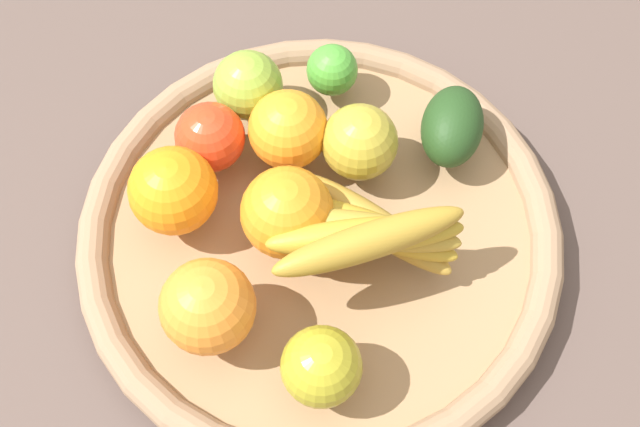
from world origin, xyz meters
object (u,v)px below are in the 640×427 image
object	(u,v)px
apple_3	(248,85)
orange_0	(173,191)
orange_2	(208,306)
lime_0	(332,70)
orange_3	(287,130)
apple_2	(321,366)
orange_1	(288,214)
banana_bunch	(367,231)
avocado	(452,126)
apple_1	(360,142)
apple_0	(210,137)

from	to	relation	value
apple_3	orange_0	world-z (taller)	orange_0
orange_2	lime_0	distance (m)	0.28
orange_0	orange_3	xyz separation A→B (m)	(0.03, -0.12, -0.00)
apple_3	apple_2	distance (m)	0.29
orange_1	banana_bunch	world-z (taller)	banana_bunch
lime_0	banana_bunch	bearing A→B (deg)	168.08
apple_3	orange_0	size ratio (longest dim) A/B	0.85
apple_2	orange_1	bearing A→B (deg)	-8.32
apple_3	avocado	size ratio (longest dim) A/B	0.79
orange_2	avocado	distance (m)	0.29
banana_bunch	lime_0	bearing A→B (deg)	-11.92
banana_bunch	orange_0	distance (m)	0.18
apple_3	avocado	world-z (taller)	apple_3
avocado	lime_0	world-z (taller)	avocado
apple_1	orange_0	size ratio (longest dim) A/B	0.89
orange_0	apple_0	size ratio (longest dim) A/B	1.21
banana_bunch	apple_2	size ratio (longest dim) A/B	2.57
orange_2	apple_2	world-z (taller)	orange_2
lime_0	apple_0	bearing A→B (deg)	105.76
apple_3	apple_2	world-z (taller)	apple_3
banana_bunch	apple_2	world-z (taller)	banana_bunch
banana_bunch	avocado	size ratio (longest dim) A/B	2.00
apple_3	orange_3	xyz separation A→B (m)	(-0.06, -0.02, 0.00)
apple_1	orange_2	distance (m)	0.21
orange_2	apple_0	xyz separation A→B (m)	(0.17, -0.05, -0.01)
apple_0	lime_0	distance (m)	0.14
apple_2	apple_1	bearing A→B (deg)	-30.11
orange_3	orange_2	bearing A→B (deg)	140.01
apple_2	apple_0	xyz separation A→B (m)	(0.24, 0.02, -0.00)
apple_2	apple_0	distance (m)	0.25
apple_0	lime_0	world-z (taller)	apple_0
orange_2	avocado	xyz separation A→B (m)	(0.10, -0.27, -0.01)
apple_2	lime_0	world-z (taller)	apple_2
avocado	lime_0	bearing A→B (deg)	37.68
orange_2	orange_1	bearing A→B (deg)	-57.43
orange_1	apple_0	size ratio (longest dim) A/B	1.25
banana_bunch	lime_0	distance (m)	0.19
apple_1	orange_1	bearing A→B (deg)	119.76
apple_1	orange_2	bearing A→B (deg)	121.20
apple_0	avocado	xyz separation A→B (m)	(-0.07, -0.22, -0.00)
banana_bunch	apple_3	distance (m)	0.20
orange_2	orange_3	size ratio (longest dim) A/B	1.08
apple_3	apple_0	size ratio (longest dim) A/B	1.03
orange_2	apple_2	distance (m)	0.11
apple_2	orange_2	bearing A→B (deg)	41.89
apple_0	avocado	bearing A→B (deg)	-106.94
banana_bunch	apple_1	distance (m)	0.10
banana_bunch	orange_1	bearing A→B (deg)	54.72
apple_0	orange_3	distance (m)	0.07
banana_bunch	apple_0	xyz separation A→B (m)	(0.15, 0.10, -0.01)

